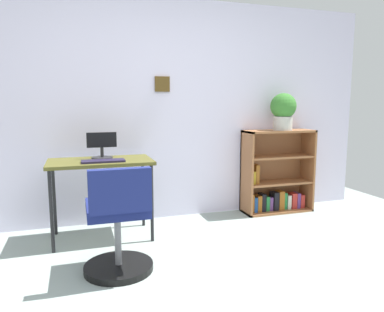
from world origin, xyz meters
name	(u,v)px	position (x,y,z in m)	size (l,w,h in m)	color
wall_back	(147,111)	(0.00, 2.15, 1.18)	(5.20, 0.12, 2.35)	silver
desk	(101,167)	(-0.53, 1.67, 0.67)	(0.94, 0.53, 0.74)	brown
monitor	(102,146)	(-0.51, 1.77, 0.86)	(0.27, 0.20, 0.25)	#262628
keyboard	(103,161)	(-0.52, 1.54, 0.75)	(0.38, 0.15, 0.02)	#211B35
office_chair	(118,227)	(-0.47, 0.87, 0.36)	(0.52, 0.54, 0.83)	black
bookshelf_low	(275,176)	(1.46, 1.95, 0.41)	(0.82, 0.30, 0.96)	#955D37
potted_plant_on_shelf	(283,110)	(1.51, 1.90, 1.18)	(0.29, 0.29, 0.42)	#B7B2A8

